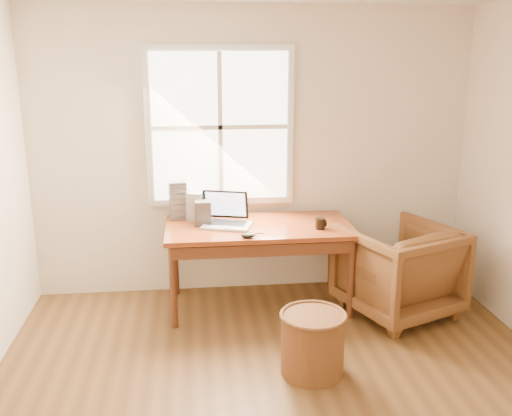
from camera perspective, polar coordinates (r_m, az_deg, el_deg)
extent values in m
cube|color=beige|center=(5.24, -0.30, 5.51)|extent=(4.00, 0.02, 2.60)
cube|color=silver|center=(5.14, -3.62, 8.11)|extent=(1.32, 0.05, 1.42)
cube|color=white|center=(5.11, -3.60, 8.07)|extent=(1.20, 0.02, 1.30)
cube|color=silver|center=(5.10, -3.59, 8.05)|extent=(0.04, 0.02, 1.30)
cube|color=silver|center=(5.10, -3.59, 8.05)|extent=(1.20, 0.02, 0.04)
cube|color=brown|center=(4.92, 0.29, -1.95)|extent=(1.60, 0.80, 0.04)
imported|color=brown|center=(5.05, 14.05, -6.02)|extent=(1.11, 1.12, 0.79)
cylinder|color=brown|center=(4.11, 5.68, -13.39)|extent=(0.51, 0.51, 0.44)
ellipsoid|color=black|center=(4.58, -0.85, -2.77)|extent=(0.12, 0.08, 0.04)
cylinder|color=black|center=(4.84, 6.43, -1.55)|extent=(0.08, 0.08, 0.09)
cube|color=silver|center=(5.07, -6.11, 0.17)|extent=(0.16, 0.15, 0.25)
cube|color=#242529|center=(4.93, -5.32, -0.48)|extent=(0.14, 0.12, 0.21)
cube|color=#9C9AA7|center=(5.13, -7.80, 0.78)|extent=(0.16, 0.15, 0.34)
cube|color=silver|center=(5.19, -5.32, 0.14)|extent=(0.16, 0.14, 0.18)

